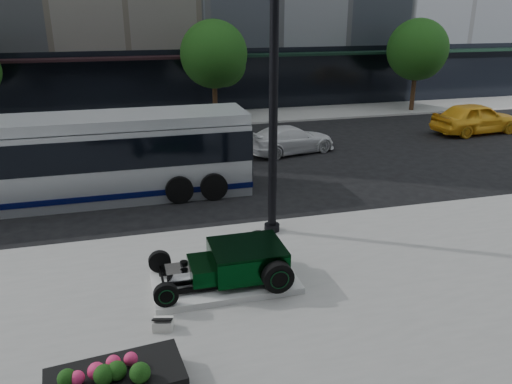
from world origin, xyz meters
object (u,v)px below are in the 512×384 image
object	(u,v)px
white_sedan	(290,139)
yellow_taxi	(476,118)
hot_rod	(238,261)
flower_planter	(116,382)
lamppost	(273,103)
transit_bus	(74,159)

from	to	relation	value
white_sedan	yellow_taxi	bearing A→B (deg)	-97.25
hot_rod	flower_planter	distance (m)	4.21
lamppost	white_sedan	size ratio (longest dim) A/B	1.89
transit_bus	white_sedan	distance (m)	9.96
hot_rod	white_sedan	world-z (taller)	white_sedan
hot_rod	yellow_taxi	size ratio (longest dim) A/B	0.67
yellow_taxi	transit_bus	bearing A→B (deg)	98.59
lamppost	flower_planter	distance (m)	8.11
transit_bus	lamppost	bearing A→B (deg)	-38.86
flower_planter	transit_bus	size ratio (longest dim) A/B	0.20
hot_rod	white_sedan	bearing A→B (deg)	65.19
flower_planter	transit_bus	distance (m)	10.47
lamppost	yellow_taxi	distance (m)	17.43
white_sedan	flower_planter	bearing A→B (deg)	137.67
flower_planter	white_sedan	distance (m)	16.23
flower_planter	yellow_taxi	distance (m)	24.21
yellow_taxi	flower_planter	bearing A→B (deg)	123.86
flower_planter	yellow_taxi	bearing A→B (deg)	38.96
yellow_taxi	white_sedan	bearing A→B (deg)	90.58
hot_rod	transit_bus	size ratio (longest dim) A/B	0.27
hot_rod	yellow_taxi	distance (m)	20.05
transit_bus	hot_rod	bearing A→B (deg)	-60.85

